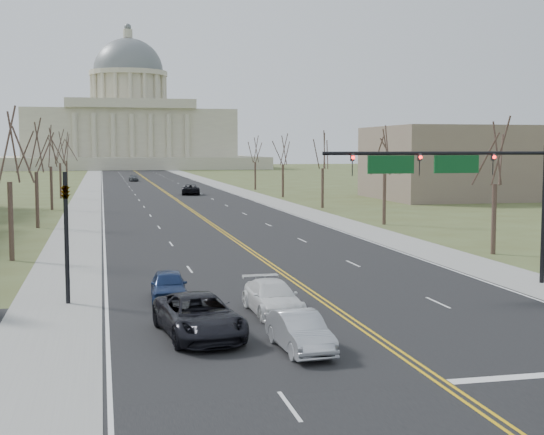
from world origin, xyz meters
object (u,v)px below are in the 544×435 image
car_sb_inner_second (273,298)px  car_far_nb (191,189)px  signal_left (66,223)px  car_sb_inner_lead (300,332)px  car_sb_outer_second (169,285)px  car_far_sb (134,178)px  signal_mast (455,174)px  car_sb_outer_lead (199,316)px

car_sb_inner_second → car_far_nb: car_far_nb is taller
signal_left → car_sb_inner_second: signal_left is taller
car_sb_inner_lead → car_sb_outer_second: 10.51m
car_sb_inner_second → car_sb_outer_second: 5.60m
car_sb_outer_second → car_far_sb: car_far_sb is taller
car_far_sb → car_sb_outer_second: bearing=-96.4°
car_far_nb → car_sb_inner_lead: bearing=91.8°
car_sb_inner_lead → car_far_sb: 137.25m
signal_mast → car_far_sb: (-10.76, 127.20, -5.02)m
signal_left → car_sb_inner_lead: bearing=-50.7°
signal_left → car_sb_outer_lead: bearing=-55.4°
car_sb_inner_lead → car_far_sb: bearing=86.5°
car_far_nb → car_far_sb: bearing=-76.3°
car_sb_outer_lead → car_sb_inner_second: car_sb_outer_lead is taller
signal_mast → car_sb_inner_second: size_ratio=2.55×
signal_left → signal_mast: bearing=-0.0°
signal_mast → car_far_nb: 79.33m
car_sb_outer_lead → signal_left: bearing=117.7°
signal_mast → car_sb_inner_lead: 15.54m
signal_mast → car_sb_outer_second: bearing=-179.2°
car_sb_inner_second → car_sb_outer_second: car_sb_outer_second is taller
car_sb_inner_second → car_sb_outer_second: (-4.08, 3.84, 0.00)m
car_sb_inner_second → car_sb_outer_second: size_ratio=1.17×
car_sb_outer_lead → car_far_sb: 134.55m
car_sb_outer_lead → car_sb_inner_second: 4.84m
car_sb_inner_lead → car_sb_outer_lead: (-3.18, 2.74, 0.12)m
signal_left → car_far_sb: signal_left is taller
car_sb_inner_lead → signal_mast: bearing=39.6°
car_sb_inner_second → car_sb_outer_second: bearing=134.6°
car_sb_inner_lead → car_sb_outer_second: bearing=107.0°
signal_left → car_sb_outer_lead: (5.05, -7.32, -2.91)m
signal_mast → signal_left: size_ratio=2.02×
car_sb_outer_lead → car_sb_inner_second: size_ratio=1.20×
car_sb_outer_lead → car_far_nb: 86.91m
car_sb_outer_second → car_far_nb: bearing=85.7°
signal_mast → signal_left: bearing=180.0°
signal_mast → car_sb_inner_lead: (-10.71, -10.05, -5.08)m
car_sb_outer_lead → car_sb_outer_second: car_sb_outer_lead is taller
signal_left → car_far_sb: bearing=86.3°
car_sb_inner_lead → car_sb_outer_lead: size_ratio=0.72×
car_sb_outer_lead → car_sb_outer_second: bearing=87.2°
signal_left → car_sb_inner_lead: signal_left is taller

